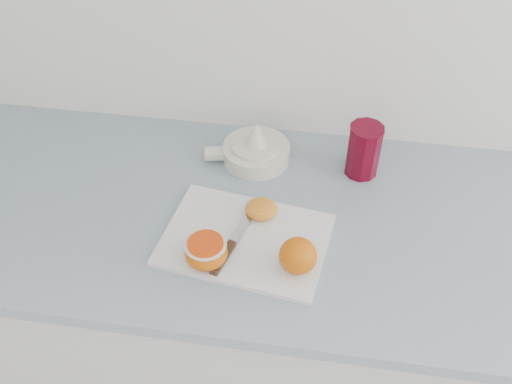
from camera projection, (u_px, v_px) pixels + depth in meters
counter at (297, 331)px, 1.54m from camera, size 2.63×0.64×0.89m
cutting_board at (245, 240)px, 1.18m from camera, size 0.36×0.28×0.01m
whole_orange at (298, 256)px, 1.09m from camera, size 0.07×0.07×0.07m
half_orange at (206, 252)px, 1.11m from camera, size 0.08×0.08×0.05m
squeezed_shell at (261, 209)px, 1.21m from camera, size 0.07×0.07×0.03m
paring_knife at (227, 251)px, 1.14m from camera, size 0.07×0.20×0.01m
citrus_juicer at (255, 150)px, 1.35m from camera, size 0.20×0.16×0.11m
red_tumbler at (363, 152)px, 1.30m from camera, size 0.08×0.08×0.13m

